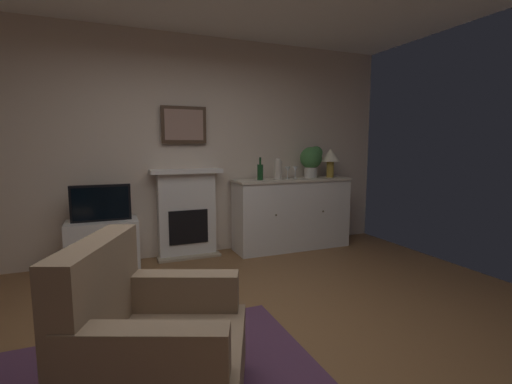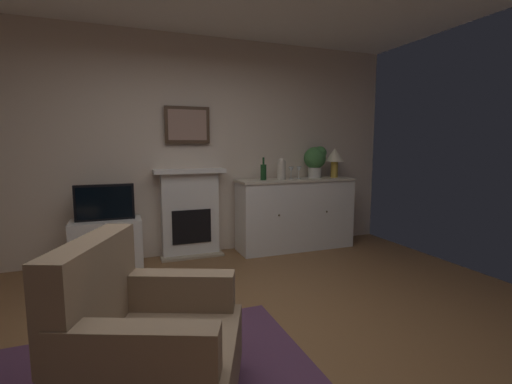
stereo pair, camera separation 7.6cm
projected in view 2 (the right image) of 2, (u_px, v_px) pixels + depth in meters
ground_plane at (246, 356)px, 2.48m from camera, size 5.79×4.85×0.10m
wall_rear at (183, 147)px, 4.52m from camera, size 5.79×0.06×2.73m
fireplace_unit at (190, 213)px, 4.53m from camera, size 0.87×0.30×1.10m
framed_picture at (187, 125)px, 4.43m from camera, size 0.55×0.04×0.45m
sideboard_cabinet at (295, 214)px, 4.86m from camera, size 1.60×0.49×0.95m
table_lamp at (335, 157)px, 4.98m from camera, size 0.26×0.26×0.40m
wine_bottle at (263, 172)px, 4.61m from camera, size 0.08×0.08×0.29m
wine_glass_left at (291, 170)px, 4.74m from camera, size 0.07×0.07×0.16m
wine_glass_center at (299, 170)px, 4.77m from camera, size 0.07×0.07×0.16m
vase_decorative at (281, 169)px, 4.65m from camera, size 0.11×0.11×0.28m
tv_cabinet at (107, 244)px, 4.06m from camera, size 0.75×0.42×0.56m
tv_set at (105, 202)px, 3.98m from camera, size 0.62×0.07×0.40m
potted_plant_small at (316, 159)px, 4.92m from camera, size 0.30×0.30×0.43m
armchair at (146, 342)px, 1.85m from camera, size 1.04×1.01×0.92m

